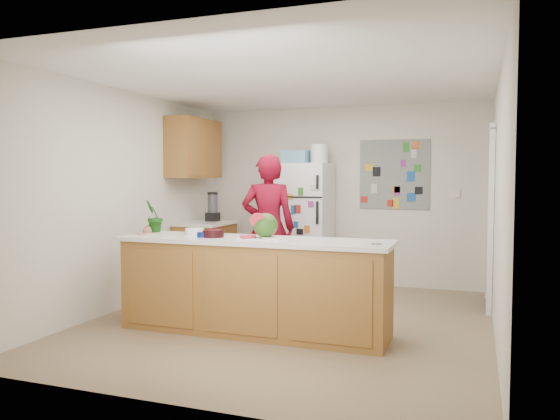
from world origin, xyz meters
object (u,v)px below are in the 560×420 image
(refrigerator, at_px, (303,225))
(watermelon, at_px, (265,225))
(person, at_px, (268,228))
(cherry_bowl, at_px, (213,234))

(refrigerator, distance_m, watermelon, 2.41)
(refrigerator, bearing_deg, person, -97.12)
(refrigerator, height_order, cherry_bowl, refrigerator)
(watermelon, distance_m, cherry_bowl, 0.54)
(cherry_bowl, bearing_deg, watermelon, 4.17)
(refrigerator, relative_size, cherry_bowl, 8.18)
(refrigerator, bearing_deg, cherry_bowl, -93.85)
(person, height_order, cherry_bowl, person)
(person, bearing_deg, watermelon, 93.23)
(watermelon, bearing_deg, refrigerator, 98.92)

